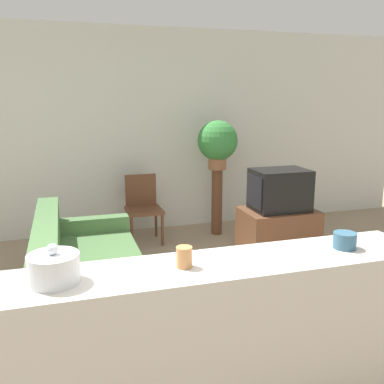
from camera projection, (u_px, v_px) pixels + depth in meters
name	position (u px, v px, depth m)	size (l,w,h in m)	color
wall_back	(105.00, 133.00, 5.60)	(9.00, 0.06, 2.70)	silver
couch	(86.00, 277.00, 3.75)	(0.91, 1.92, 0.79)	#476B3D
tv_stand	(278.00, 233.00, 4.95)	(0.83, 0.58, 0.55)	brown
television	(279.00, 190.00, 4.84)	(0.63, 0.45, 0.47)	black
wooden_chair	(143.00, 205.00, 5.42)	(0.44, 0.44, 0.84)	brown
plant_stand	(217.00, 202.00, 5.70)	(0.14, 0.14, 0.88)	brown
potted_plant	(218.00, 142.00, 5.52)	(0.52, 0.52, 0.64)	#8E5B3D
foreground_counter	(183.00, 352.00, 2.29)	(2.76, 0.44, 0.97)	beige
decorative_bowl	(54.00, 268.00, 1.99)	(0.24, 0.24, 0.19)	silver
candle_jar	(184.00, 257.00, 2.17)	(0.08, 0.08, 0.11)	#C6844C
coffee_tin	(345.00, 240.00, 2.44)	(0.13, 0.13, 0.09)	#335B75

